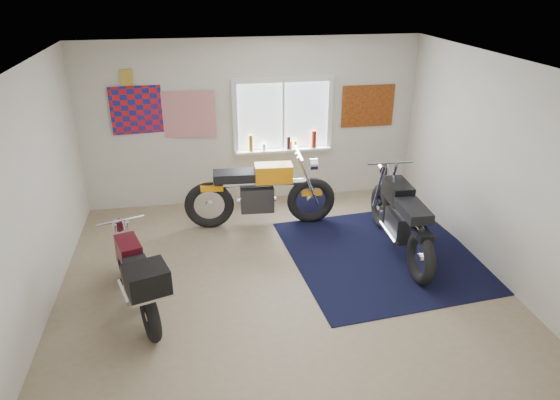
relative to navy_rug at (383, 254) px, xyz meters
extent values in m
plane|color=#9E896B|center=(-1.51, -0.27, -0.01)|extent=(5.50, 5.50, 0.00)
plane|color=white|center=(-1.51, -0.27, 2.69)|extent=(5.50, 5.50, 0.00)
plane|color=silver|center=(-1.51, 2.23, 1.34)|extent=(5.50, 0.00, 5.50)
plane|color=silver|center=(-1.51, -2.77, 1.34)|extent=(5.50, 0.00, 5.50)
plane|color=silver|center=(-4.26, -0.27, 1.34)|extent=(0.00, 5.00, 5.00)
plane|color=silver|center=(1.24, -0.27, 1.34)|extent=(0.00, 5.00, 5.00)
cube|color=black|center=(0.00, 0.00, 0.00)|extent=(2.72, 2.81, 0.01)
cube|color=white|center=(-1.01, 2.21, 1.44)|extent=(1.50, 0.02, 1.10)
cube|color=white|center=(-1.01, 2.20, 2.03)|extent=(1.66, 0.06, 0.08)
cube|color=white|center=(-1.01, 2.20, 0.85)|extent=(1.66, 0.06, 0.08)
cube|color=white|center=(-1.80, 2.20, 1.44)|extent=(0.08, 0.06, 1.10)
cube|color=white|center=(-0.22, 2.20, 1.44)|extent=(0.08, 0.06, 1.10)
cube|color=white|center=(-1.01, 2.20, 1.44)|extent=(0.04, 0.06, 1.10)
cube|color=white|center=(-1.01, 2.14, 0.87)|extent=(1.60, 0.16, 0.04)
cylinder|color=#906314|center=(-1.56, 2.13, 1.03)|extent=(0.07, 0.07, 0.28)
cylinder|color=silver|center=(-1.35, 2.13, 0.95)|extent=(0.06, 0.06, 0.12)
cylinder|color=black|center=(-0.93, 2.13, 1.00)|extent=(0.06, 0.06, 0.22)
cylinder|color=yellow|center=(-0.82, 2.13, 0.96)|extent=(0.05, 0.05, 0.14)
cylinder|color=maroon|center=(-0.50, 2.13, 1.04)|extent=(0.09, 0.09, 0.30)
cylinder|color=#C66B49|center=(-0.91, 2.13, 0.96)|extent=(0.06, 0.06, 0.14)
plane|color=red|center=(-3.21, 2.21, 1.64)|extent=(1.00, 0.07, 1.00)
plane|color=red|center=(-2.56, 2.19, 1.54)|extent=(0.90, 0.09, 0.90)
cube|color=gold|center=(-3.41, 2.21, 2.14)|extent=(0.18, 0.02, 0.24)
cube|color=#A54C14|center=(0.44, 2.21, 1.54)|extent=(0.90, 0.03, 0.70)
torus|color=black|center=(-0.76, 1.18, 0.36)|extent=(0.76, 0.19, 0.75)
torus|color=black|center=(-2.32, 1.28, 0.36)|extent=(0.76, 0.19, 0.75)
cylinder|color=silver|center=(-0.76, 1.18, 0.36)|extent=(0.13, 0.12, 0.12)
cylinder|color=silver|center=(-2.32, 1.28, 0.36)|extent=(0.13, 0.12, 0.12)
cylinder|color=silver|center=(-1.54, 1.23, 0.69)|extent=(1.41, 0.18, 0.10)
cube|color=#29282B|center=(-1.60, 1.23, 0.44)|extent=(0.52, 0.34, 0.38)
cylinder|color=silver|center=(-1.59, 1.41, 0.33)|extent=(0.62, 0.11, 0.08)
cube|color=orange|center=(-1.34, 1.22, 0.84)|extent=(0.58, 0.32, 0.27)
cube|color=black|center=(-1.93, 1.25, 0.82)|extent=(0.63, 0.35, 0.13)
cube|color=orange|center=(-2.27, 1.27, 0.67)|extent=(0.35, 0.20, 0.09)
cube|color=orange|center=(-0.76, 1.18, 0.50)|extent=(0.32, 0.17, 0.06)
cylinder|color=silver|center=(-0.96, 1.20, 1.14)|extent=(0.08, 0.70, 0.04)
cylinder|color=silver|center=(-0.74, 1.18, 0.96)|extent=(0.12, 0.19, 0.18)
torus|color=black|center=(0.27, 0.84, 0.33)|extent=(0.17, 0.70, 0.69)
torus|color=black|center=(0.21, -0.69, 0.33)|extent=(0.17, 0.70, 0.69)
cylinder|color=silver|center=(0.27, 0.84, 0.33)|extent=(0.11, 0.12, 0.12)
cylinder|color=silver|center=(0.21, -0.69, 0.33)|extent=(0.11, 0.12, 0.12)
cylinder|color=silver|center=(0.24, 0.07, 0.67)|extent=(0.15, 1.39, 0.10)
cube|color=#29282B|center=(0.23, 0.02, 0.43)|extent=(0.33, 0.51, 0.37)
cylinder|color=silver|center=(0.06, 0.03, 0.32)|extent=(0.10, 0.61, 0.08)
cube|color=black|center=(0.24, 0.27, 0.83)|extent=(0.31, 0.56, 0.26)
cube|color=black|center=(0.22, -0.31, 0.81)|extent=(0.33, 0.62, 0.13)
cube|color=black|center=(0.21, -0.64, 0.65)|extent=(0.19, 0.34, 0.09)
cube|color=black|center=(0.27, 0.84, 0.47)|extent=(0.17, 0.31, 0.05)
cylinder|color=silver|center=(0.26, 0.65, 1.11)|extent=(0.68, 0.07, 0.04)
cylinder|color=silver|center=(0.27, 0.86, 0.94)|extent=(0.18, 0.12, 0.18)
torus|color=black|center=(-3.46, 0.00, 0.28)|extent=(0.29, 0.60, 0.59)
torus|color=black|center=(-3.07, -1.20, 0.28)|extent=(0.29, 0.60, 0.59)
cylinder|color=silver|center=(-3.46, 0.00, 0.28)|extent=(0.12, 0.12, 0.10)
cylinder|color=silver|center=(-3.07, -1.20, 0.28)|extent=(0.12, 0.12, 0.10)
cylinder|color=silver|center=(-3.26, -0.60, 0.55)|extent=(0.42, 1.11, 0.08)
cube|color=#29282B|center=(-3.25, -0.64, 0.36)|extent=(0.36, 0.46, 0.31)
cylinder|color=silver|center=(-3.39, -0.69, 0.27)|extent=(0.21, 0.49, 0.06)
cube|color=#440A14|center=(-3.31, -0.45, 0.68)|extent=(0.36, 0.50, 0.22)
cube|color=black|center=(-3.17, -0.90, 0.66)|extent=(0.39, 0.55, 0.11)
cube|color=#440A14|center=(-3.09, -1.16, 0.54)|extent=(0.22, 0.30, 0.07)
cube|color=#440A14|center=(-3.46, 0.00, 0.39)|extent=(0.20, 0.28, 0.05)
cylinder|color=silver|center=(-3.41, -0.15, 0.92)|extent=(0.54, 0.20, 0.03)
cylinder|color=silver|center=(-3.46, 0.02, 0.77)|extent=(0.17, 0.13, 0.14)
cube|color=black|center=(-3.04, -1.29, 0.79)|extent=(0.50, 0.48, 0.27)
camera|label=1|loc=(-2.48, -5.66, 3.58)|focal=32.00mm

